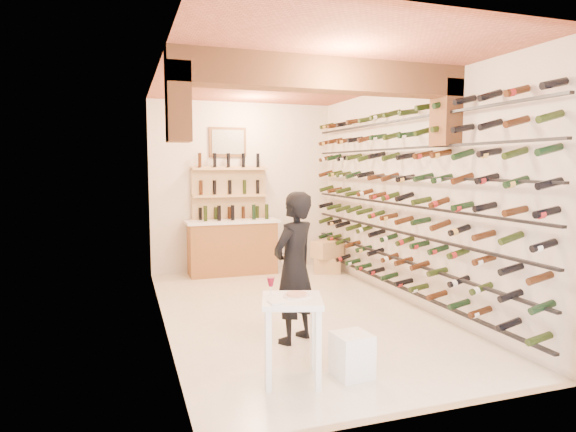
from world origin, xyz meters
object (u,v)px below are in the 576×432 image
object	(u,v)px
tasting_table	(292,313)
crate_lower	(327,265)
white_stool	(352,355)
person	(294,267)
wine_rack	(395,198)
back_counter	(233,246)
chrome_barstool	(292,278)

from	to	relation	value
tasting_table	crate_lower	distance (m)	4.77
white_stool	person	bearing A→B (deg)	101.05
wine_rack	person	world-z (taller)	wine_rack
wine_rack	tasting_table	bearing A→B (deg)	-138.01
wine_rack	tasting_table	xyz separation A→B (m)	(-2.28, -2.06, -0.90)
back_counter	crate_lower	world-z (taller)	back_counter
wine_rack	back_counter	bearing A→B (deg)	124.66
white_stool	chrome_barstool	size ratio (longest dim) A/B	0.60
back_counter	white_stool	bearing A→B (deg)	-88.52
back_counter	chrome_barstool	world-z (taller)	back_counter
white_stool	chrome_barstool	world-z (taller)	chrome_barstool
back_counter	crate_lower	xyz separation A→B (m)	(1.70, -0.48, -0.38)
wine_rack	white_stool	bearing A→B (deg)	-128.53
white_stool	crate_lower	size ratio (longest dim) A/B	0.84
white_stool	tasting_table	bearing A→B (deg)	171.33
back_counter	person	bearing A→B (deg)	-91.32
tasting_table	white_stool	xyz separation A→B (m)	(0.58, -0.09, -0.44)
tasting_table	back_counter	bearing A→B (deg)	101.19
person	chrome_barstool	distance (m)	1.53
tasting_table	crate_lower	bearing A→B (deg)	79.68
wine_rack	chrome_barstool	distance (m)	1.89
wine_rack	white_stool	distance (m)	3.05
back_counter	white_stool	size ratio (longest dim) A/B	4.08
person	crate_lower	world-z (taller)	person
back_counter	tasting_table	distance (m)	4.73
tasting_table	white_stool	distance (m)	0.73
white_stool	chrome_barstool	distance (m)	2.48
white_stool	chrome_barstool	bearing A→B (deg)	84.49
back_counter	tasting_table	size ratio (longest dim) A/B	1.77
white_stool	chrome_barstool	xyz separation A→B (m)	(0.24, 2.46, 0.19)
wine_rack	person	bearing A→B (deg)	-150.80
tasting_table	person	distance (m)	1.07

